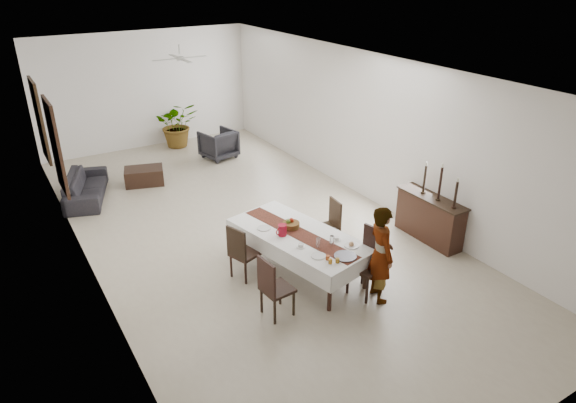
% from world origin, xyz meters
% --- Properties ---
extents(floor, '(6.00, 12.00, 0.00)m').
position_xyz_m(floor, '(0.00, 0.00, 0.00)').
color(floor, '#BCAF95').
rests_on(floor, ground).
extents(ceiling, '(6.00, 12.00, 0.02)m').
position_xyz_m(ceiling, '(0.00, 0.00, 3.20)').
color(ceiling, white).
rests_on(ceiling, wall_back).
extents(wall_back, '(6.00, 0.02, 3.20)m').
position_xyz_m(wall_back, '(0.00, 6.00, 1.60)').
color(wall_back, white).
rests_on(wall_back, floor).
extents(wall_front, '(6.00, 0.02, 3.20)m').
position_xyz_m(wall_front, '(0.00, -6.00, 1.60)').
color(wall_front, white).
rests_on(wall_front, floor).
extents(wall_left, '(0.02, 12.00, 3.20)m').
position_xyz_m(wall_left, '(-3.00, 0.00, 1.60)').
color(wall_left, white).
rests_on(wall_left, floor).
extents(wall_right, '(0.02, 12.00, 3.20)m').
position_xyz_m(wall_right, '(3.00, 0.00, 1.60)').
color(wall_right, white).
rests_on(wall_right, floor).
extents(dining_table_top, '(1.43, 2.48, 0.05)m').
position_xyz_m(dining_table_top, '(0.04, -1.88, 0.70)').
color(dining_table_top, black).
rests_on(dining_table_top, table_leg_fl).
extents(table_leg_fl, '(0.08, 0.08, 0.68)m').
position_xyz_m(table_leg_fl, '(-0.15, -3.05, 0.34)').
color(table_leg_fl, black).
rests_on(table_leg_fl, floor).
extents(table_leg_fr, '(0.08, 0.08, 0.68)m').
position_xyz_m(table_leg_fr, '(0.69, -2.87, 0.34)').
color(table_leg_fr, black).
rests_on(table_leg_fr, floor).
extents(table_leg_bl, '(0.08, 0.08, 0.68)m').
position_xyz_m(table_leg_bl, '(-0.60, -0.88, 0.34)').
color(table_leg_bl, black).
rests_on(table_leg_bl, floor).
extents(table_leg_br, '(0.08, 0.08, 0.68)m').
position_xyz_m(table_leg_br, '(0.24, -0.70, 0.34)').
color(table_leg_br, black).
rests_on(table_leg_br, floor).
extents(tablecloth_top, '(1.64, 2.69, 0.01)m').
position_xyz_m(tablecloth_top, '(0.04, -1.88, 0.73)').
color(tablecloth_top, white).
rests_on(tablecloth_top, dining_table_top).
extents(tablecloth_drape_left, '(0.52, 2.46, 0.29)m').
position_xyz_m(tablecloth_drape_left, '(-0.51, -1.99, 0.59)').
color(tablecloth_drape_left, white).
rests_on(tablecloth_drape_left, dining_table_top).
extents(tablecloth_drape_right, '(0.52, 2.46, 0.29)m').
position_xyz_m(tablecloth_drape_right, '(0.60, -1.76, 0.59)').
color(tablecloth_drape_right, white).
rests_on(tablecloth_drape_right, dining_table_top).
extents(tablecloth_drape_near, '(1.12, 0.25, 0.29)m').
position_xyz_m(tablecloth_drape_near, '(0.30, -3.10, 0.59)').
color(tablecloth_drape_near, silver).
rests_on(tablecloth_drape_near, dining_table_top).
extents(tablecloth_drape_far, '(1.12, 0.25, 0.29)m').
position_xyz_m(tablecloth_drape_far, '(-0.21, -0.65, 0.59)').
color(tablecloth_drape_far, white).
rests_on(tablecloth_drape_far, dining_table_top).
extents(table_runner, '(0.83, 2.45, 0.00)m').
position_xyz_m(table_runner, '(0.04, -1.88, 0.74)').
color(table_runner, maroon).
rests_on(table_runner, tablecloth_top).
extents(red_pitcher, '(0.17, 0.17, 0.19)m').
position_xyz_m(red_pitcher, '(-0.22, -1.78, 0.84)').
color(red_pitcher, maroon).
rests_on(red_pitcher, tablecloth_top).
extents(pitcher_handle, '(0.12, 0.04, 0.12)m').
position_xyz_m(pitcher_handle, '(-0.30, -1.80, 0.84)').
color(pitcher_handle, '#9C0B10').
rests_on(pitcher_handle, red_pitcher).
extents(wine_glass_near, '(0.07, 0.07, 0.17)m').
position_xyz_m(wine_glass_near, '(0.29, -2.47, 0.82)').
color(wine_glass_near, white).
rests_on(wine_glass_near, tablecloth_top).
extents(wine_glass_mid, '(0.07, 0.07, 0.17)m').
position_xyz_m(wine_glass_mid, '(0.06, -2.42, 0.82)').
color(wine_glass_mid, white).
rests_on(wine_glass_mid, tablecloth_top).
extents(teacup_right, '(0.09, 0.09, 0.06)m').
position_xyz_m(teacup_right, '(0.45, -2.39, 0.77)').
color(teacup_right, white).
rests_on(teacup_right, saucer_right).
extents(saucer_right, '(0.15, 0.15, 0.01)m').
position_xyz_m(saucer_right, '(0.45, -2.39, 0.75)').
color(saucer_right, white).
rests_on(saucer_right, tablecloth_top).
extents(teacup_left, '(0.09, 0.09, 0.06)m').
position_xyz_m(teacup_left, '(-0.17, -2.27, 0.77)').
color(teacup_left, silver).
rests_on(teacup_left, saucer_left).
extents(saucer_left, '(0.15, 0.15, 0.01)m').
position_xyz_m(saucer_left, '(-0.17, -2.27, 0.75)').
color(saucer_left, white).
rests_on(saucer_left, tablecloth_top).
extents(plate_near_right, '(0.23, 0.23, 0.01)m').
position_xyz_m(plate_near_right, '(0.54, -2.67, 0.75)').
color(plate_near_right, silver).
rests_on(plate_near_right, tablecloth_top).
extents(bread_near_right, '(0.09, 0.09, 0.09)m').
position_xyz_m(bread_near_right, '(0.54, -2.67, 0.77)').
color(bread_near_right, tan).
rests_on(bread_near_right, plate_near_right).
extents(plate_near_left, '(0.23, 0.23, 0.01)m').
position_xyz_m(plate_near_left, '(-0.09, -2.65, 0.75)').
color(plate_near_left, silver).
rests_on(plate_near_left, tablecloth_top).
extents(plate_far_left, '(0.23, 0.23, 0.01)m').
position_xyz_m(plate_far_left, '(-0.37, -1.42, 0.75)').
color(plate_far_left, silver).
rests_on(plate_far_left, tablecloth_top).
extents(serving_tray, '(0.35, 0.35, 0.02)m').
position_xyz_m(serving_tray, '(0.25, -2.88, 0.75)').
color(serving_tray, '#424147').
rests_on(serving_tray, tablecloth_top).
extents(jam_jar_a, '(0.06, 0.06, 0.07)m').
position_xyz_m(jam_jar_a, '(0.05, -2.95, 0.78)').
color(jam_jar_a, '#855A13').
rests_on(jam_jar_a, tablecloth_top).
extents(jam_jar_b, '(0.06, 0.06, 0.07)m').
position_xyz_m(jam_jar_b, '(-0.06, -2.91, 0.78)').
color(jam_jar_b, '#9A6116').
rests_on(jam_jar_b, tablecloth_top).
extents(jam_jar_c, '(0.06, 0.06, 0.07)m').
position_xyz_m(jam_jar_c, '(-0.03, -2.81, 0.78)').
color(jam_jar_c, '#9A3D16').
rests_on(jam_jar_c, tablecloth_top).
extents(fruit_basket, '(0.29, 0.29, 0.10)m').
position_xyz_m(fruit_basket, '(0.04, -1.63, 0.79)').
color(fruit_basket, brown).
rests_on(fruit_basket, tablecloth_top).
extents(fruit_red, '(0.09, 0.09, 0.09)m').
position_xyz_m(fruit_red, '(0.07, -1.60, 0.86)').
color(fruit_red, maroon).
rests_on(fruit_red, fruit_basket).
extents(fruit_green, '(0.08, 0.08, 0.08)m').
position_xyz_m(fruit_green, '(-0.00, -1.61, 0.86)').
color(fruit_green, '#507122').
rests_on(fruit_green, fruit_basket).
extents(chair_right_near_seat, '(0.56, 0.56, 0.05)m').
position_xyz_m(chair_right_near_seat, '(0.60, -2.98, 0.49)').
color(chair_right_near_seat, black).
rests_on(chair_right_near_seat, chair_right_near_leg_fl).
extents(chair_right_near_leg_fl, '(0.06, 0.06, 0.46)m').
position_xyz_m(chair_right_near_leg_fl, '(0.83, -3.12, 0.23)').
color(chair_right_near_leg_fl, black).
rests_on(chair_right_near_leg_fl, floor).
extents(chair_right_near_leg_fr, '(0.06, 0.06, 0.46)m').
position_xyz_m(chair_right_near_leg_fr, '(0.74, -2.75, 0.23)').
color(chair_right_near_leg_fr, black).
rests_on(chair_right_near_leg_fr, floor).
extents(chair_right_near_leg_bl, '(0.06, 0.06, 0.46)m').
position_xyz_m(chair_right_near_leg_bl, '(0.46, -3.21, 0.23)').
color(chair_right_near_leg_bl, black).
rests_on(chair_right_near_leg_bl, floor).
extents(chair_right_near_leg_br, '(0.06, 0.06, 0.46)m').
position_xyz_m(chair_right_near_leg_br, '(0.37, -2.83, 0.23)').
color(chair_right_near_leg_br, black).
rests_on(chair_right_near_leg_br, floor).
extents(chair_right_near_back, '(0.15, 0.47, 0.60)m').
position_xyz_m(chair_right_near_back, '(0.81, -2.93, 0.81)').
color(chair_right_near_back, black).
rests_on(chair_right_near_back, chair_right_near_seat).
extents(chair_right_far_seat, '(0.44, 0.44, 0.05)m').
position_xyz_m(chair_right_far_seat, '(0.90, -1.48, 0.42)').
color(chair_right_far_seat, black).
rests_on(chair_right_far_seat, chair_right_far_leg_fl).
extents(chair_right_far_leg_fl, '(0.04, 0.04, 0.40)m').
position_xyz_m(chair_right_far_leg_fl, '(1.04, -1.66, 0.20)').
color(chair_right_far_leg_fl, black).
rests_on(chair_right_far_leg_fl, floor).
extents(chair_right_far_leg_fr, '(0.04, 0.04, 0.40)m').
position_xyz_m(chair_right_far_leg_fr, '(1.08, -1.33, 0.20)').
color(chair_right_far_leg_fr, black).
rests_on(chair_right_far_leg_fr, floor).
extents(chair_right_far_leg_bl, '(0.04, 0.04, 0.40)m').
position_xyz_m(chair_right_far_leg_bl, '(0.72, -1.62, 0.20)').
color(chair_right_far_leg_bl, black).
rests_on(chair_right_far_leg_bl, floor).
extents(chair_right_far_leg_br, '(0.04, 0.04, 0.40)m').
position_xyz_m(chair_right_far_leg_br, '(0.75, -1.30, 0.20)').
color(chair_right_far_leg_br, black).
rests_on(chair_right_far_leg_br, floor).
extents(chair_right_far_back, '(0.08, 0.40, 0.51)m').
position_xyz_m(chair_right_far_back, '(1.08, -1.50, 0.69)').
color(chair_right_far_back, black).
rests_on(chair_right_far_back, chair_right_far_seat).
extents(chair_left_near_seat, '(0.46, 0.46, 0.05)m').
position_xyz_m(chair_left_near_seat, '(-0.86, -2.71, 0.45)').
color(chair_left_near_seat, black).
rests_on(chair_left_near_seat, chair_left_near_leg_fl).
extents(chair_left_near_leg_fl, '(0.05, 0.05, 0.42)m').
position_xyz_m(chair_left_near_leg_fl, '(-1.05, -2.55, 0.21)').
color(chair_left_near_leg_fl, black).
rests_on(chair_left_near_leg_fl, floor).
extents(chair_left_near_leg_fr, '(0.05, 0.05, 0.42)m').
position_xyz_m(chair_left_near_leg_fr, '(-1.02, -2.90, 0.21)').
color(chair_left_near_leg_fr, black).
rests_on(chair_left_near_leg_fr, floor).
extents(chair_left_near_leg_bl, '(0.05, 0.05, 0.42)m').
position_xyz_m(chair_left_near_leg_bl, '(-0.71, -2.52, 0.21)').
color(chair_left_near_leg_bl, black).
rests_on(chair_left_near_leg_bl, floor).
extents(chair_left_near_leg_br, '(0.05, 0.05, 0.42)m').
position_xyz_m(chair_left_near_leg_br, '(-0.68, -2.87, 0.21)').
color(chair_left_near_leg_br, black).
rests_on(chair_left_near_leg_br, floor).
extents(chair_left_near_back, '(0.08, 0.43, 0.54)m').
position_xyz_m(chair_left_near_back, '(-1.06, -2.73, 0.74)').
color(chair_left_near_back, black).
rests_on(chair_left_near_back, chair_left_near_seat).
extents(chair_left_far_seat, '(0.53, 0.53, 0.05)m').
position_xyz_m(chair_left_far_seat, '(-0.80, -1.53, 0.43)').
color(chair_left_far_seat, black).
rests_on(chair_left_far_seat, chair_left_far_leg_fl).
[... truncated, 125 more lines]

